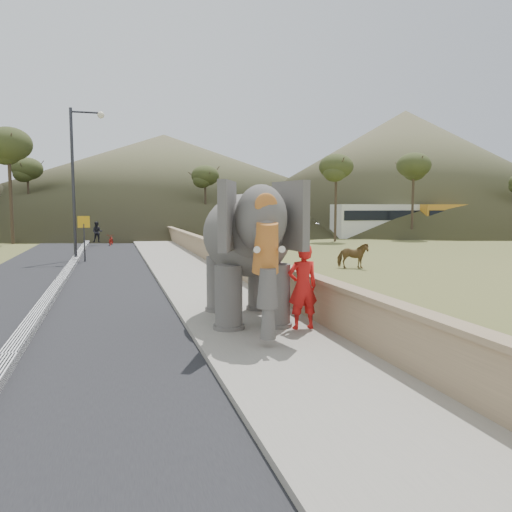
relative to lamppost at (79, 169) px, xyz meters
The scene contains 16 objects.
ground 19.91m from the lamppost, 75.94° to the right, with size 160.00×160.00×0.00m, color olive.
road 9.99m from the lamppost, 92.03° to the right, with size 7.00×120.00×0.03m, color black.
median 9.94m from the lamppost, 92.03° to the right, with size 0.35×120.00×0.22m, color black.
walkway 11.00m from the lamppost, 61.73° to the right, with size 3.00×120.00×0.15m, color #9E9687.
parapet 11.62m from the lamppost, 53.99° to the right, with size 0.30×120.00×1.10m, color tan.
lamppost is the anchor object (origin of this frame).
signboard 3.33m from the lamppost, 76.65° to the right, with size 0.60×0.08×2.40m.
cow 14.89m from the lamppost, 29.98° to the right, with size 0.65×1.43×1.21m, color brown.
distant_car 27.35m from the lamppost, 39.72° to the left, with size 1.70×4.23×1.44m, color #B8B7BE.
bus_white 30.44m from the lamppost, 27.44° to the left, with size 2.50×11.00×3.10m, color silver.
bus_orange 37.43m from the lamppost, 20.54° to the left, with size 2.50×11.00×3.10m, color orange.
hill_right 52.66m from the lamppost, 39.28° to the left, with size 56.00×56.00×16.00m, color brown.
hill_far 52.23m from the lamppost, 79.30° to the left, with size 80.00×80.00×14.00m, color brown.
elephant_and_man 17.40m from the lamppost, 74.03° to the right, with size 2.60×4.60×3.20m.
motorcyclist 11.34m from the lamppost, 84.35° to the left, with size 1.75×1.63×1.80m.
trees 17.47m from the lamppost, 55.42° to the left, with size 48.33×35.98×9.16m.
Camera 1 is at (-3.11, -9.38, 2.88)m, focal length 35.00 mm.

